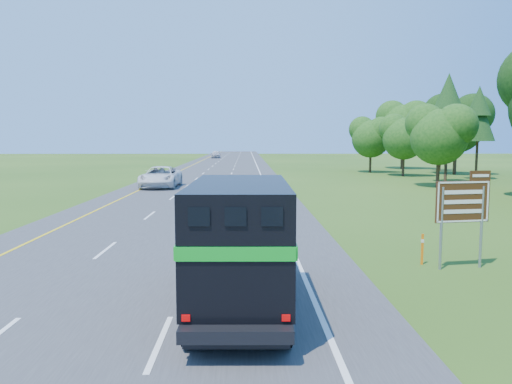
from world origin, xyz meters
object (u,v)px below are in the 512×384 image
at_px(white_suv, 161,177).
at_px(far_car, 216,154).
at_px(exit_sign, 463,205).
at_px(horse_truck, 240,240).

relative_size(white_suv, far_car, 1.32).
bearing_deg(far_car, exit_sign, -83.46).
relative_size(horse_truck, far_car, 1.43).
bearing_deg(horse_truck, exit_sign, 28.09).
bearing_deg(horse_truck, white_suv, 103.97).
height_order(horse_truck, white_suv, horse_truck).
bearing_deg(exit_sign, white_suv, 107.88).
bearing_deg(white_suv, horse_truck, -76.11).
bearing_deg(white_suv, far_car, 90.40).
bearing_deg(horse_truck, far_car, 94.68).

